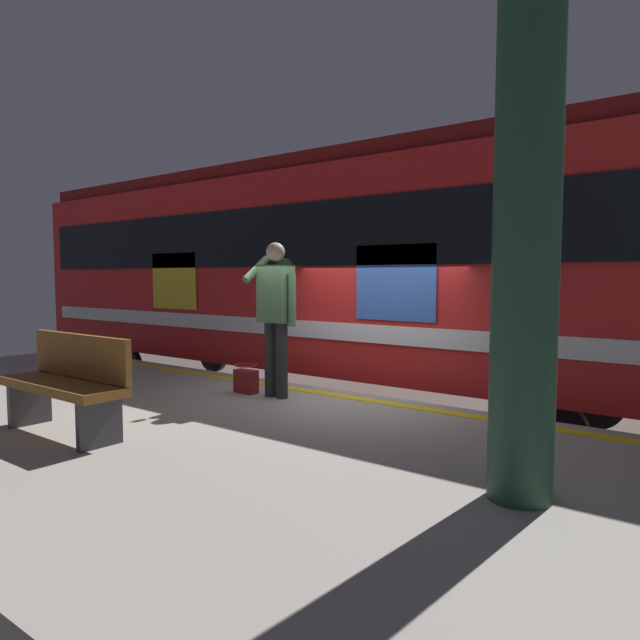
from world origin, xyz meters
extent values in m
plane|color=#4C4742|center=(0.00, 0.00, 0.00)|extent=(24.05, 24.05, 0.00)
cube|color=#9E998E|center=(0.00, 2.38, 0.48)|extent=(13.40, 4.77, 0.95)
cube|color=yellow|center=(0.00, 0.30, 0.96)|extent=(13.14, 0.16, 0.01)
cube|color=slate|center=(0.00, -1.30, 0.08)|extent=(17.43, 0.08, 0.16)
cube|color=slate|center=(0.00, -2.73, 0.08)|extent=(17.43, 0.08, 0.16)
cube|color=red|center=(1.94, -2.02, 2.45)|extent=(12.60, 2.85, 3.01)
cube|color=maroon|center=(1.94, -2.02, 4.08)|extent=(12.35, 2.62, 0.24)
cube|color=black|center=(1.94, -0.58, 2.98)|extent=(11.97, 0.03, 0.90)
cube|color=silver|center=(1.94, -0.58, 1.63)|extent=(11.97, 0.03, 0.24)
cube|color=#3359B2|center=(-0.27, -0.57, 2.30)|extent=(1.16, 0.02, 0.97)
cube|color=gold|center=(4.14, -0.57, 2.30)|extent=(1.16, 0.02, 0.97)
cylinder|color=black|center=(6.03, -0.88, 0.58)|extent=(0.84, 0.12, 0.84)
cylinder|color=black|center=(6.03, -3.15, 0.58)|extent=(0.84, 0.12, 0.84)
cylinder|color=black|center=(-2.16, -0.88, 0.58)|extent=(0.84, 0.12, 0.84)
cylinder|color=black|center=(-2.16, -3.15, 0.58)|extent=(0.84, 0.12, 0.84)
cylinder|color=#262628|center=(0.44, 0.81, 1.40)|extent=(0.14, 0.14, 0.89)
cylinder|color=#262628|center=(0.62, 0.81, 1.40)|extent=(0.14, 0.14, 0.89)
cube|color=#4C724C|center=(0.53, 0.81, 2.18)|extent=(0.40, 0.24, 0.67)
sphere|color=#4C724C|center=(0.53, 0.65, 2.50)|extent=(0.20, 0.20, 0.20)
sphere|color=beige|center=(0.53, 0.81, 2.67)|extent=(0.22, 0.22, 0.22)
cylinder|color=#4C724C|center=(0.28, 0.81, 2.11)|extent=(0.09, 0.09, 0.61)
cylinder|color=#4C724C|center=(0.76, 0.89, 2.47)|extent=(0.09, 0.42, 0.33)
cube|color=black|center=(0.76, 0.99, 2.63)|extent=(0.07, 0.02, 0.15)
cube|color=maroon|center=(0.99, 0.85, 1.10)|extent=(0.30, 0.14, 0.29)
torus|color=maroon|center=(0.99, 0.85, 1.30)|extent=(0.28, 0.28, 0.02)
cylinder|color=#1E3F2D|center=(-2.77, 2.17, 2.78)|extent=(0.41, 0.41, 3.66)
cube|color=brown|center=(0.98, 3.19, 1.40)|extent=(1.50, 0.44, 0.08)
cube|color=brown|center=(0.98, 3.00, 1.65)|extent=(1.50, 0.06, 0.40)
cube|color=#333338|center=(0.38, 3.19, 1.18)|extent=(0.06, 0.40, 0.45)
cube|color=#333338|center=(1.58, 3.19, 1.18)|extent=(0.06, 0.40, 0.45)
camera|label=1|loc=(-3.92, 5.78, 2.38)|focal=31.94mm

